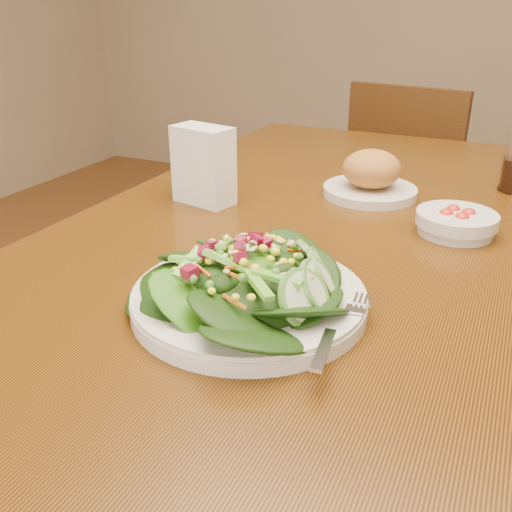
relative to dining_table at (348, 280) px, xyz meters
name	(u,v)px	position (x,y,z in m)	size (l,w,h in m)	color
dining_table	(348,280)	(0.00, 0.00, 0.00)	(0.90, 1.40, 0.75)	#5C3609
chair_far	(409,202)	(-0.08, 1.05, -0.20)	(0.45, 0.45, 0.85)	#482A0C
salad_plate	(256,287)	(-0.03, -0.32, 0.13)	(0.29, 0.28, 0.08)	silver
bread_plate	(371,177)	(-0.01, 0.16, 0.14)	(0.17, 0.17, 0.09)	silver
tomato_bowl	(456,222)	(0.16, 0.04, 0.12)	(0.13, 0.13, 0.04)	silver
napkin_holder	(203,163)	(-0.28, 0.00, 0.17)	(0.12, 0.08, 0.14)	white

